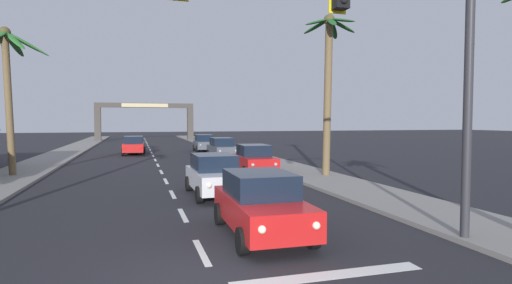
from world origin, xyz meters
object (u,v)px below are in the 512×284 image
sedan_third_in_queue (214,175)px  sedan_parked_far_kerb (204,143)px  sedan_oncoming_far (134,145)px  town_gateway_arch (145,116)px  sedan_lead_at_stop_bar (261,203)px  palm_right_second (328,72)px  traffic_signal_mast (351,22)px  palm_left_second (6,67)px  sedan_parked_nearest_kerb (222,148)px  sedan_parked_mid_kerb (254,159)px

sedan_third_in_queue → sedan_parked_far_kerb: 24.55m
sedan_oncoming_far → town_gateway_arch: 26.57m
sedan_lead_at_stop_bar → town_gateway_arch: town_gateway_arch is taller
sedan_oncoming_far → palm_right_second: size_ratio=0.52×
sedan_oncoming_far → sedan_parked_far_kerb: size_ratio=1.00×
traffic_signal_mast → palm_right_second: (5.31, 11.82, 0.39)m
palm_left_second → town_gateway_arch: bearing=78.7°
sedan_parked_nearest_kerb → sedan_parked_far_kerb: (-0.17, 8.05, 0.00)m
sedan_third_in_queue → palm_left_second: palm_left_second is taller
sedan_parked_nearest_kerb → sedan_parked_far_kerb: 8.05m
sedan_parked_nearest_kerb → sedan_third_in_queue: bearing=-102.7°
traffic_signal_mast → sedan_parked_far_kerb: traffic_signal_mast is taller
palm_right_second → town_gateway_arch: (-8.51, 44.93, -1.83)m
sedan_oncoming_far → sedan_parked_mid_kerb: (6.70, -16.08, 0.00)m
sedan_parked_nearest_kerb → town_gateway_arch: 32.84m
sedan_third_in_queue → traffic_signal_mast: bearing=-79.2°
sedan_parked_mid_kerb → town_gateway_arch: (-5.09, 42.44, 2.95)m
sedan_oncoming_far → palm_left_second: size_ratio=0.56×
sedan_lead_at_stop_bar → sedan_parked_mid_kerb: 12.69m
sedan_oncoming_far → palm_right_second: (10.12, -18.57, 4.79)m
sedan_parked_far_kerb → town_gateway_arch: 24.94m
palm_left_second → sedan_parked_mid_kerb: bearing=-9.5°
traffic_signal_mast → sedan_third_in_queue: traffic_signal_mast is taller
sedan_parked_nearest_kerb → town_gateway_arch: size_ratio=0.31×
sedan_oncoming_far → sedan_parked_nearest_kerb: size_ratio=1.01×
sedan_oncoming_far → palm_left_second: palm_left_second is taller
traffic_signal_mast → palm_left_second: bearing=124.2°
sedan_parked_nearest_kerb → sedan_parked_mid_kerb: bearing=-91.1°
sedan_oncoming_far → palm_left_second: bearing=-114.7°
sedan_parked_far_kerb → town_gateway_arch: bearing=101.9°
sedan_third_in_queue → sedan_parked_nearest_kerb: (3.66, 16.25, 0.00)m
sedan_lead_at_stop_bar → palm_left_second: palm_left_second is taller
sedan_parked_far_kerb → palm_left_second: palm_left_second is taller
traffic_signal_mast → sedan_parked_mid_kerb: (1.89, 14.31, -4.40)m
sedan_parked_mid_kerb → palm_right_second: size_ratio=0.52×
sedan_third_in_queue → palm_right_second: palm_right_second is taller
sedan_parked_nearest_kerb → sedan_oncoming_far: bearing=139.4°
traffic_signal_mast → sedan_parked_mid_kerb: size_ratio=2.37×
sedan_lead_at_stop_bar → sedan_oncoming_far: size_ratio=0.99×
sedan_third_in_queue → sedan_oncoming_far: bearing=98.3°
sedan_lead_at_stop_bar → sedan_parked_far_kerb: bearing=83.7°
sedan_parked_far_kerb → town_gateway_arch: size_ratio=0.31×
sedan_parked_mid_kerb → sedan_oncoming_far: bearing=112.6°
sedan_lead_at_stop_bar → town_gateway_arch: (-1.74, 54.68, 2.95)m
palm_left_second → sedan_lead_at_stop_bar: bearing=-56.0°
sedan_oncoming_far → palm_right_second: bearing=-61.4°
palm_left_second → town_gateway_arch: palm_left_second is taller
sedan_parked_nearest_kerb → palm_left_second: (-13.29, -7.96, 5.04)m
sedan_parked_far_kerb → sedan_oncoming_far: bearing=-162.4°
sedan_oncoming_far → town_gateway_arch: bearing=86.5°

